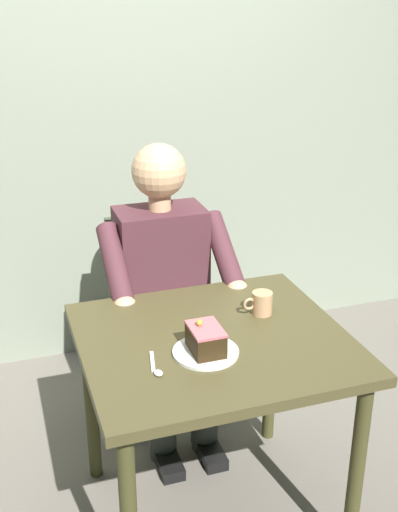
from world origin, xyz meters
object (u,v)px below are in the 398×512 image
Objects in this scene: dining_table at (214,363)px; cake_slice at (206,339)px; coffee_cup at (261,303)px; chair at (157,308)px; dessert_spoon at (156,367)px; seated_person at (167,290)px.

cake_slice is (0.06, 0.09, 0.15)m from dining_table.
cake_slice is 1.26× the size of coffee_cup.
dining_table is 8.10× the size of coffee_cup.
chair reaches higher than coffee_cup.
cake_slice is at bearing 85.97° from chair.
cake_slice reaches higher than coffee_cup.
coffee_cup reaches higher than dining_table.
cake_slice is at bearing 56.10° from dining_table.
coffee_cup is (-0.27, -0.19, -0.01)m from cake_slice.
chair reaches higher than cake_slice.
dessert_spoon is at bearing 11.40° from cake_slice.
cake_slice is at bearing 35.01° from coffee_cup.
seated_person is 0.74m from dessert_spoon.
dessert_spoon is (0.44, 0.22, -0.04)m from coffee_cup.
dining_table is 0.57m from seated_person.
seated_person is at bearing 90.00° from chair.
chair is (0.00, -0.74, -0.15)m from dining_table.
seated_person is at bearing -108.25° from dessert_spoon.
dining_table is 0.28m from coffee_cup.
cake_slice is 0.33m from coffee_cup.
seated_person reaches higher than coffee_cup.
chair is 0.71× the size of seated_person.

